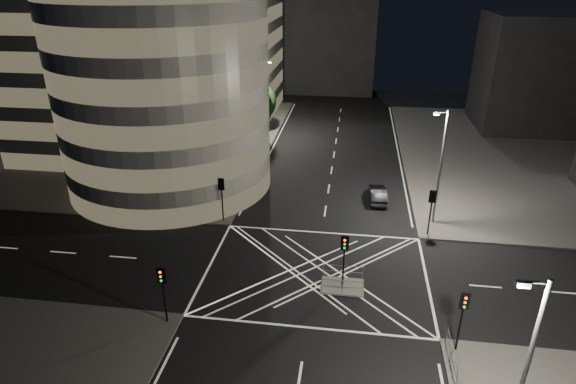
# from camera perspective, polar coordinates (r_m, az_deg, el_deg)

# --- Properties ---
(ground) EXTENTS (120.00, 120.00, 0.00)m
(ground) POSITION_cam_1_polar(r_m,az_deg,el_deg) (35.94, 3.31, -9.54)
(ground) COLOR black
(ground) RESTS_ON ground
(sidewalk_far_left) EXTENTS (42.00, 42.00, 0.15)m
(sidewalk_far_left) POSITION_cam_1_polar(r_m,az_deg,el_deg) (67.65, -19.90, 6.04)
(sidewalk_far_left) COLOR #4D4A48
(sidewalk_far_left) RESTS_ON ground
(central_island) EXTENTS (3.00, 2.00, 0.15)m
(central_island) POSITION_cam_1_polar(r_m,az_deg,el_deg) (34.61, 6.45, -11.05)
(central_island) COLOR slate
(central_island) RESTS_ON ground
(office_tower_curved) EXTENTS (30.00, 29.00, 27.20)m
(office_tower_curved) POSITION_cam_1_polar(r_m,az_deg,el_deg) (53.96, -17.79, 15.67)
(office_tower_curved) COLOR gray
(office_tower_curved) RESTS_ON sidewalk_far_left
(office_block_rear) EXTENTS (24.00, 16.00, 22.00)m
(office_block_rear) POSITION_cam_1_polar(r_m,az_deg,el_deg) (76.05, -11.03, 17.62)
(office_block_rear) COLOR gray
(office_block_rear) RESTS_ON sidewalk_far_left
(building_right_far) EXTENTS (14.00, 12.00, 15.00)m
(building_right_far) POSITION_cam_1_polar(r_m,az_deg,el_deg) (74.62, 27.27, 12.52)
(building_right_far) COLOR black
(building_right_far) RESTS_ON sidewalk_far_right
(building_far_end) EXTENTS (18.00, 8.00, 18.00)m
(building_far_end) POSITION_cam_1_polar(r_m,az_deg,el_deg) (88.49, 4.21, 17.57)
(building_far_end) COLOR black
(building_far_end) RESTS_ON ground
(tree_a) EXTENTS (4.92, 4.92, 7.82)m
(tree_a) POSITION_cam_1_polar(r_m,az_deg,el_deg) (43.32, -9.45, 4.07)
(tree_a) COLOR black
(tree_a) RESTS_ON sidewalk_far_left
(tree_b) EXTENTS (5.21, 5.21, 7.42)m
(tree_b) POSITION_cam_1_polar(r_m,az_deg,el_deg) (48.91, -7.39, 5.96)
(tree_b) COLOR black
(tree_b) RESTS_ON sidewalk_far_left
(tree_c) EXTENTS (3.94, 3.94, 7.13)m
(tree_c) POSITION_cam_1_polar(r_m,az_deg,el_deg) (54.31, -5.79, 8.44)
(tree_c) COLOR black
(tree_c) RESTS_ON sidewalk_far_left
(tree_d) EXTENTS (5.41, 5.41, 7.98)m
(tree_d) POSITION_cam_1_polar(r_m,az_deg,el_deg) (59.93, -4.45, 10.10)
(tree_d) COLOR black
(tree_d) RESTS_ON sidewalk_far_left
(tree_e) EXTENTS (4.30, 4.30, 6.38)m
(tree_e) POSITION_cam_1_polar(r_m,az_deg,el_deg) (65.85, -3.32, 10.63)
(tree_e) COLOR black
(tree_e) RESTS_ON sidewalk_far_left
(traffic_signal_fl) EXTENTS (0.55, 0.22, 4.00)m
(traffic_signal_fl) POSITION_cam_1_polar(r_m,az_deg,el_deg) (41.76, -7.87, 0.07)
(traffic_signal_fl) COLOR black
(traffic_signal_fl) RESTS_ON sidewalk_far_left
(traffic_signal_nl) EXTENTS (0.55, 0.22, 4.00)m
(traffic_signal_nl) POSITION_cam_1_polar(r_m,az_deg,el_deg) (30.66, -14.65, -10.60)
(traffic_signal_nl) COLOR black
(traffic_signal_nl) RESTS_ON sidewalk_near_left
(traffic_signal_fr) EXTENTS (0.55, 0.22, 4.00)m
(traffic_signal_fr) POSITION_cam_1_polar(r_m,az_deg,el_deg) (40.86, 16.65, -1.39)
(traffic_signal_fr) COLOR black
(traffic_signal_fr) RESTS_ON sidewalk_far_right
(traffic_signal_nr) EXTENTS (0.55, 0.22, 4.00)m
(traffic_signal_nr) POSITION_cam_1_polar(r_m,az_deg,el_deg) (29.43, 20.01, -13.12)
(traffic_signal_nr) COLOR black
(traffic_signal_nr) RESTS_ON sidewalk_near_right
(traffic_signal_island) EXTENTS (0.55, 0.22, 4.00)m
(traffic_signal_island) POSITION_cam_1_polar(r_m,az_deg,el_deg) (33.02, 6.68, -7.06)
(traffic_signal_island) COLOR black
(traffic_signal_island) RESTS_ON central_island
(street_lamp_left_near) EXTENTS (1.25, 0.25, 10.00)m
(street_lamp_left_near) POSITION_cam_1_polar(r_m,az_deg,el_deg) (45.59, -7.12, 5.85)
(street_lamp_left_near) COLOR slate
(street_lamp_left_near) RESTS_ON sidewalk_far_left
(street_lamp_left_far) EXTENTS (1.25, 0.25, 10.00)m
(street_lamp_left_far) POSITION_cam_1_polar(r_m,az_deg,el_deg) (62.43, -2.91, 11.25)
(street_lamp_left_far) COLOR slate
(street_lamp_left_far) RESTS_ON sidewalk_far_left
(street_lamp_right_far) EXTENTS (1.25, 0.25, 10.00)m
(street_lamp_right_far) POSITION_cam_1_polar(r_m,az_deg,el_deg) (41.94, 17.57, 3.11)
(street_lamp_right_far) COLOR slate
(street_lamp_right_far) RESTS_ON sidewalk_far_right
(street_lamp_right_near) EXTENTS (1.25, 0.25, 10.00)m
(street_lamp_right_near) POSITION_cam_1_polar(r_m,az_deg,el_deg) (22.69, 26.06, -18.90)
(street_lamp_right_near) COLOR slate
(street_lamp_right_near) RESTS_ON sidewalk_near_right
(railing_island_south) EXTENTS (2.80, 0.06, 1.10)m
(railing_island_south) POSITION_cam_1_polar(r_m,az_deg,el_deg) (33.51, 6.44, -11.09)
(railing_island_south) COLOR slate
(railing_island_south) RESTS_ON central_island
(railing_island_north) EXTENTS (2.80, 0.06, 1.10)m
(railing_island_north) POSITION_cam_1_polar(r_m,az_deg,el_deg) (34.98, 6.55, -9.36)
(railing_island_north) COLOR slate
(railing_island_north) RESTS_ON central_island
(sedan) EXTENTS (1.69, 4.41, 1.43)m
(sedan) POSITION_cam_1_polar(r_m,az_deg,el_deg) (46.80, 10.59, -0.26)
(sedan) COLOR black
(sedan) RESTS_ON ground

